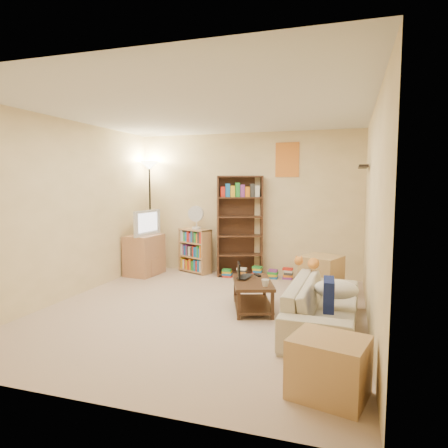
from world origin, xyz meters
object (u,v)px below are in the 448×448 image
(coffee_table, at_px, (253,292))
(mug, at_px, (265,283))
(end_cabinet, at_px, (329,367))
(short_bookshelf, at_px, (195,251))
(floor_lamp, at_px, (150,184))
(television, at_px, (144,223))
(tabby_cat, at_px, (311,263))
(sofa, at_px, (323,306))
(desk_fan, at_px, (196,216))
(tall_bookshelf, at_px, (240,223))
(side_table, at_px, (321,276))
(tv_stand, at_px, (144,255))
(laptop, at_px, (248,277))

(coffee_table, height_order, mug, mug)
(coffee_table, height_order, end_cabinet, end_cabinet)
(short_bookshelf, height_order, floor_lamp, floor_lamp)
(coffee_table, height_order, television, television)
(tabby_cat, distance_m, short_bookshelf, 2.69)
(sofa, xyz_separation_m, mug, (-0.70, 0.18, 0.16))
(television, bearing_deg, desk_fan, -59.31)
(television, height_order, tall_bookshelf, tall_bookshelf)
(desk_fan, height_order, side_table, desk_fan)
(sofa, bearing_deg, tabby_cat, 18.61)
(tabby_cat, xyz_separation_m, side_table, (0.09, 0.68, -0.31))
(floor_lamp, bearing_deg, sofa, -33.75)
(side_table, distance_m, end_cabinet, 2.84)
(coffee_table, bearing_deg, tv_stand, 130.25)
(coffee_table, relative_size, tv_stand, 1.35)
(mug, height_order, end_cabinet, mug)
(mug, distance_m, tv_stand, 2.98)
(sofa, relative_size, floor_lamp, 0.90)
(short_bookshelf, bearing_deg, coffee_table, -25.56)
(floor_lamp, bearing_deg, end_cabinet, -46.75)
(tv_stand, xyz_separation_m, television, (0.00, 0.00, 0.58))
(side_table, xyz_separation_m, end_cabinet, (0.25, -2.83, -0.06))
(mug, relative_size, tv_stand, 0.16)
(tv_stand, bearing_deg, laptop, -23.80)
(sofa, height_order, tv_stand, tv_stand)
(laptop, xyz_separation_m, television, (-2.22, 1.25, 0.54))
(mug, xyz_separation_m, tall_bookshelf, (-0.88, 2.03, 0.50))
(desk_fan, relative_size, side_table, 0.73)
(laptop, xyz_separation_m, tv_stand, (-2.22, 1.25, -0.04))
(end_cabinet, bearing_deg, coffee_table, 119.25)
(tall_bookshelf, bearing_deg, coffee_table, -89.87)
(mug, xyz_separation_m, floor_lamp, (-2.62, 2.03, 1.19))
(tv_stand, relative_size, television, 0.92)
(coffee_table, relative_size, desk_fan, 2.27)
(mug, bearing_deg, desk_fan, 130.21)
(side_table, height_order, end_cabinet, side_table)
(short_bookshelf, distance_m, desk_fan, 0.64)
(laptop, xyz_separation_m, tall_bookshelf, (-0.58, 1.68, 0.53))
(tabby_cat, height_order, floor_lamp, floor_lamp)
(tabby_cat, distance_m, mug, 0.73)
(mug, bearing_deg, short_bookshelf, 130.35)
(floor_lamp, bearing_deg, tall_bookshelf, 0.00)
(coffee_table, relative_size, end_cabinet, 1.74)
(television, bearing_deg, tv_stand, 95.60)
(coffee_table, height_order, side_table, side_table)
(laptop, height_order, side_table, side_table)
(sofa, height_order, short_bookshelf, short_bookshelf)
(tabby_cat, height_order, end_cabinet, tabby_cat)
(coffee_table, xyz_separation_m, side_table, (0.79, 0.97, 0.05))
(short_bookshelf, relative_size, desk_fan, 1.89)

